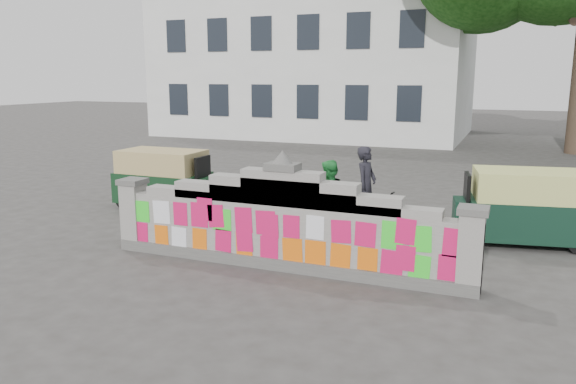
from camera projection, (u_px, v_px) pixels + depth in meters
name	position (u px, v px, depth m)	size (l,w,h in m)	color
ground	(283.00, 268.00, 9.55)	(100.00, 100.00, 0.00)	#383533
parapet_wall	(282.00, 225.00, 9.39)	(6.48, 0.44, 2.01)	#4C4C49
building	(319.00, 61.00, 31.26)	(16.00, 10.00, 8.90)	silver
cyclist_bike	(365.00, 214.00, 11.28)	(0.62, 1.79, 0.94)	black
cyclist_rider	(366.00, 198.00, 11.22)	(0.58, 0.38, 1.59)	black
pedestrian	(328.00, 198.00, 11.32)	(0.76, 0.59, 1.55)	green
rickshaw_left	(165.00, 178.00, 13.81)	(2.57, 1.20, 1.42)	black
rickshaw_right	(525.00, 206.00, 10.79)	(2.66, 1.57, 1.43)	black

